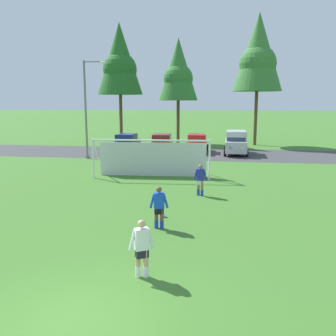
{
  "coord_description": "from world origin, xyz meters",
  "views": [
    {
      "loc": [
        3.25,
        -7.05,
        4.77
      ],
      "look_at": [
        0.56,
        10.39,
        1.63
      ],
      "focal_mm": 39.7,
      "sensor_mm": 36.0,
      "label": 1
    }
  ],
  "objects_px": {
    "soccer_goal": "(152,157)",
    "street_lamp": "(88,109)",
    "player_midfield_center": "(142,249)",
    "parked_car_slot_far_left": "(126,143)",
    "player_striker_near": "(159,208)",
    "parked_car_slot_center_left": "(197,143)",
    "player_defender_far": "(200,180)",
    "parked_car_slot_left": "(162,143)",
    "parked_car_slot_center": "(236,142)",
    "soccer_ball": "(163,214)"
  },
  "relations": [
    {
      "from": "soccer_ball",
      "to": "street_lamp",
      "type": "bearing_deg",
      "value": 120.42
    },
    {
      "from": "player_midfield_center",
      "to": "player_defender_far",
      "type": "bearing_deg",
      "value": 84.1
    },
    {
      "from": "player_midfield_center",
      "to": "parked_car_slot_far_left",
      "type": "relative_size",
      "value": 0.38
    },
    {
      "from": "parked_car_slot_center_left",
      "to": "soccer_goal",
      "type": "bearing_deg",
      "value": -99.01
    },
    {
      "from": "parked_car_slot_far_left",
      "to": "parked_car_slot_left",
      "type": "bearing_deg",
      "value": 4.01
    },
    {
      "from": "street_lamp",
      "to": "parked_car_slot_center_left",
      "type": "bearing_deg",
      "value": 30.95
    },
    {
      "from": "player_defender_far",
      "to": "street_lamp",
      "type": "xyz_separation_m",
      "value": [
        -10.33,
        11.49,
        3.39
      ]
    },
    {
      "from": "player_midfield_center",
      "to": "parked_car_slot_left",
      "type": "distance_m",
      "value": 26.03
    },
    {
      "from": "soccer_goal",
      "to": "parked_car_slot_far_left",
      "type": "relative_size",
      "value": 1.76
    },
    {
      "from": "soccer_goal",
      "to": "parked_car_slot_center",
      "type": "bearing_deg",
      "value": 64.02
    },
    {
      "from": "parked_car_slot_left",
      "to": "parked_car_slot_center",
      "type": "bearing_deg",
      "value": -3.23
    },
    {
      "from": "soccer_ball",
      "to": "parked_car_slot_left",
      "type": "xyz_separation_m",
      "value": [
        -3.54,
        20.28,
        0.77
      ]
    },
    {
      "from": "soccer_ball",
      "to": "player_striker_near",
      "type": "xyz_separation_m",
      "value": [
        0.09,
        -1.44,
        0.71
      ]
    },
    {
      "from": "player_striker_near",
      "to": "parked_car_slot_left",
      "type": "relative_size",
      "value": 0.38
    },
    {
      "from": "player_defender_far",
      "to": "player_midfield_center",
      "type": "bearing_deg",
      "value": -95.9
    },
    {
      "from": "parked_car_slot_center_left",
      "to": "parked_car_slot_center",
      "type": "distance_m",
      "value": 3.75
    },
    {
      "from": "player_defender_far",
      "to": "parked_car_slot_left",
      "type": "relative_size",
      "value": 0.38
    },
    {
      "from": "parked_car_slot_center_left",
      "to": "player_defender_far",
      "type": "bearing_deg",
      "value": -85.04
    },
    {
      "from": "player_defender_far",
      "to": "street_lamp",
      "type": "distance_m",
      "value": 15.82
    },
    {
      "from": "player_midfield_center",
      "to": "player_defender_far",
      "type": "height_order",
      "value": "same"
    },
    {
      "from": "parked_car_slot_center",
      "to": "parked_car_slot_far_left",
      "type": "bearing_deg",
      "value": 179.16
    },
    {
      "from": "parked_car_slot_center_left",
      "to": "street_lamp",
      "type": "distance_m",
      "value": 10.86
    },
    {
      "from": "parked_car_slot_center_left",
      "to": "player_striker_near",
      "type": "bearing_deg",
      "value": -89.35
    },
    {
      "from": "player_defender_far",
      "to": "parked_car_slot_center",
      "type": "xyz_separation_m",
      "value": [
        2.2,
        16.0,
        0.29
      ]
    },
    {
      "from": "player_defender_far",
      "to": "soccer_goal",
      "type": "bearing_deg",
      "value": 127.17
    },
    {
      "from": "player_midfield_center",
      "to": "parked_car_slot_center",
      "type": "distance_m",
      "value": 25.54
    },
    {
      "from": "soccer_goal",
      "to": "player_defender_far",
      "type": "distance_m",
      "value": 5.67
    },
    {
      "from": "player_midfield_center",
      "to": "street_lamp",
      "type": "distance_m",
      "value": 23.09
    },
    {
      "from": "parked_car_slot_far_left",
      "to": "parked_car_slot_center_left",
      "type": "xyz_separation_m",
      "value": [
        6.84,
        0.65,
        0.0
      ]
    },
    {
      "from": "parked_car_slot_far_left",
      "to": "player_striker_near",
      "type": "bearing_deg",
      "value": -71.74
    },
    {
      "from": "soccer_goal",
      "to": "player_striker_near",
      "type": "bearing_deg",
      "value": -77.36
    },
    {
      "from": "parked_car_slot_far_left",
      "to": "parked_car_slot_center",
      "type": "bearing_deg",
      "value": -0.84
    },
    {
      "from": "parked_car_slot_left",
      "to": "parked_car_slot_center",
      "type": "xyz_separation_m",
      "value": [
        7.04,
        -0.4,
        0.24
      ]
    },
    {
      "from": "player_midfield_center",
      "to": "parked_car_slot_far_left",
      "type": "distance_m",
      "value": 26.53
    },
    {
      "from": "soccer_goal",
      "to": "street_lamp",
      "type": "relative_size",
      "value": 0.92
    },
    {
      "from": "parked_car_slot_left",
      "to": "street_lamp",
      "type": "xyz_separation_m",
      "value": [
        -5.49,
        -4.91,
        3.34
      ]
    },
    {
      "from": "soccer_goal",
      "to": "player_striker_near",
      "type": "height_order",
      "value": "soccer_goal"
    },
    {
      "from": "soccer_goal",
      "to": "parked_car_slot_center_left",
      "type": "distance_m",
      "value": 12.47
    },
    {
      "from": "soccer_goal",
      "to": "player_striker_near",
      "type": "relative_size",
      "value": 4.59
    },
    {
      "from": "parked_car_slot_center_left",
      "to": "street_lamp",
      "type": "bearing_deg",
      "value": -149.05
    },
    {
      "from": "parked_car_slot_far_left",
      "to": "parked_car_slot_center_left",
      "type": "distance_m",
      "value": 6.87
    },
    {
      "from": "street_lamp",
      "to": "soccer_ball",
      "type": "bearing_deg",
      "value": -59.58
    },
    {
      "from": "parked_car_slot_left",
      "to": "parked_car_slot_center",
      "type": "distance_m",
      "value": 7.05
    },
    {
      "from": "soccer_ball",
      "to": "parked_car_slot_far_left",
      "type": "distance_m",
      "value": 21.24
    },
    {
      "from": "parked_car_slot_center_left",
      "to": "parked_car_slot_center",
      "type": "bearing_deg",
      "value": -12.43
    },
    {
      "from": "parked_car_slot_left",
      "to": "parked_car_slot_center",
      "type": "relative_size",
      "value": 0.93
    },
    {
      "from": "player_midfield_center",
      "to": "street_lamp",
      "type": "relative_size",
      "value": 0.2
    },
    {
      "from": "parked_car_slot_far_left",
      "to": "player_midfield_center",
      "type": "bearing_deg",
      "value": -73.96
    },
    {
      "from": "parked_car_slot_left",
      "to": "parked_car_slot_center_left",
      "type": "relative_size",
      "value": 1.02
    },
    {
      "from": "player_midfield_center",
      "to": "parked_car_slot_center_left",
      "type": "height_order",
      "value": "parked_car_slot_center_left"
    }
  ]
}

